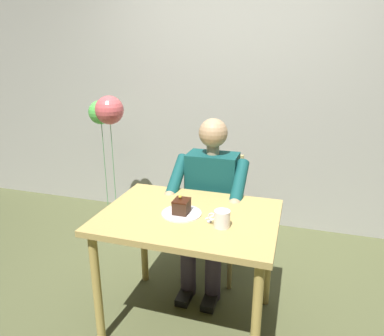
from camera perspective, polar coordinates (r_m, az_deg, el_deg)
ground_plane at (r=2.48m, az=-0.46°, el=-23.48°), size 14.00×14.00×0.00m
cafe_rear_panel at (r=3.42m, az=7.94°, el=15.46°), size 6.40×0.12×3.00m
dining_table at (r=2.10m, az=-0.50°, el=-9.85°), size 1.02×0.75×0.75m
chair at (r=2.73m, az=3.72°, el=-6.48°), size 0.42×0.42×0.92m
seated_person at (r=2.52m, az=2.83°, el=-5.31°), size 0.53×0.58×1.22m
dessert_plate at (r=2.05m, az=-1.71°, el=-7.40°), size 0.23×0.23×0.01m
cake_slice at (r=2.03m, az=-1.73°, el=-6.21°), size 0.09×0.10×0.10m
coffee_cup at (r=1.90m, az=4.86°, el=-8.18°), size 0.12×0.09×0.09m
dessert_spoon at (r=1.99m, az=3.10°, el=-8.27°), size 0.07×0.14×0.01m
balloon_display at (r=3.23m, az=-13.74°, el=6.96°), size 0.34×0.26×1.30m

